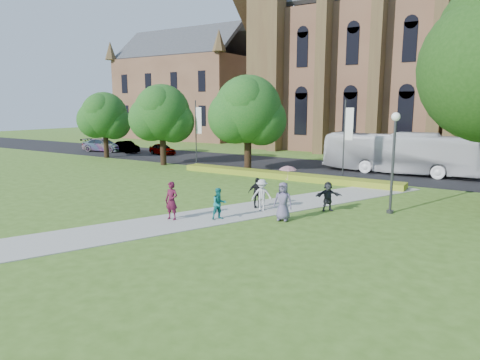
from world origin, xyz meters
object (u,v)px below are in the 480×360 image
Objects in this scene: car_0 at (162,149)px; car_2 at (103,145)px; car_1 at (127,147)px; tour_coach at (399,153)px; pedestrian_0 at (172,201)px; streetlamp at (394,151)px.

car_0 is 8.47m from car_2.
car_2 reaches higher than car_1.
car_0 is 0.91× the size of car_1.
car_2 is (-34.14, -1.29, -0.92)m from tour_coach.
tour_coach is 3.00× the size of car_1.
tour_coach reaches higher than car_0.
pedestrian_0 is at bearing 163.81° from tour_coach.
car_2 reaches higher than car_0.
car_2 is at bearing 161.20° from streetlamp.
car_2 is at bearing 92.75° from tour_coach.
car_0 is (-25.77, -0.02, -1.06)m from tour_coach.
tour_coach is 30.89m from car_1.
car_1 is at bearing 91.73° from tour_coach.
car_2 is (-36.66, 12.48, -2.51)m from streetlamp.
car_2 is (-3.28, -0.68, 0.10)m from car_1.
pedestrian_0 is (27.84, -19.61, 0.20)m from car_2.
tour_coach is 25.80m from car_0.
car_1 is at bearing 158.49° from streetlamp.
car_1 is at bearing 134.89° from pedestrian_0.
car_0 is at bearing -67.94° from car_1.
tour_coach is at bearing 100.33° from streetlamp.
car_0 is at bearing 90.63° from tour_coach.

